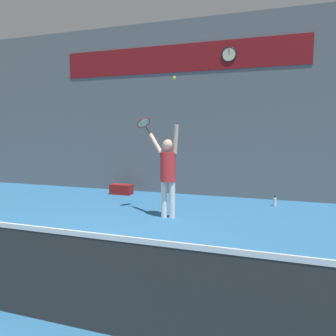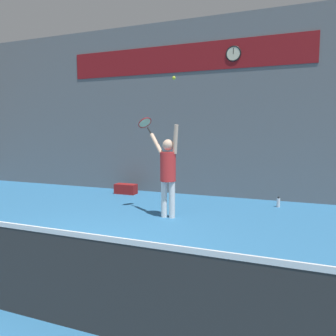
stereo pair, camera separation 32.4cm
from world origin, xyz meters
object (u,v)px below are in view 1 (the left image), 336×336
(equipment_bag, at_px, (121,189))
(scoreboard_clock, at_px, (229,54))
(tennis_player, at_px, (168,170))
(tennis_racket, at_px, (144,123))
(water_bottle, at_px, (275,201))
(tennis_ball, at_px, (174,78))

(equipment_bag, bearing_deg, scoreboard_clock, 10.95)
(tennis_player, height_order, tennis_racket, tennis_racket)
(tennis_racket, distance_m, water_bottle, 3.79)
(scoreboard_clock, height_order, water_bottle, scoreboard_clock)
(scoreboard_clock, distance_m, tennis_racket, 3.32)
(scoreboard_clock, bearing_deg, water_bottle, -28.88)
(scoreboard_clock, xyz_separation_m, tennis_ball, (-0.68, -2.74, -1.00))
(tennis_racket, bearing_deg, tennis_ball, -30.40)
(tennis_racket, relative_size, tennis_ball, 6.08)
(tennis_player, height_order, tennis_ball, tennis_ball)
(tennis_player, xyz_separation_m, tennis_racket, (-0.72, 0.41, 1.00))
(water_bottle, relative_size, equipment_bag, 0.40)
(tennis_player, bearing_deg, tennis_ball, -33.63)
(water_bottle, bearing_deg, tennis_player, -139.08)
(tennis_racket, relative_size, equipment_bag, 0.67)
(tennis_ball, bearing_deg, equipment_bag, 137.17)
(water_bottle, bearing_deg, tennis_racket, -152.87)
(scoreboard_clock, height_order, tennis_ball, scoreboard_clock)
(tennis_racket, distance_m, equipment_bag, 2.88)
(tennis_racket, bearing_deg, equipment_bag, 131.25)
(tennis_ball, relative_size, equipment_bag, 0.11)
(scoreboard_clock, relative_size, water_bottle, 1.63)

